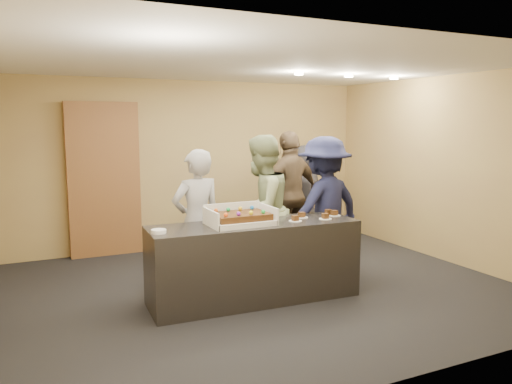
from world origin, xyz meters
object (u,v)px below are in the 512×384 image
serving_counter (254,262)px  person_brown_extra (290,194)px  person_dark_suit (303,196)px  sheet_cake (240,216)px  person_server_grey (197,222)px  person_sage_man (261,210)px  cake_box (239,220)px  plate_stack (159,231)px  storage_cabinet (104,180)px  person_navy_man (324,207)px

serving_counter → person_brown_extra: person_brown_extra is taller
person_dark_suit → person_brown_extra: bearing=38.0°
sheet_cake → person_dark_suit: 2.79m
person_server_grey → person_sage_man: (0.85, 0.02, 0.08)m
serving_counter → cake_box: cake_box is taller
person_server_grey → person_sage_man: bearing=172.7°
serving_counter → plate_stack: bearing=-175.1°
person_server_grey → person_sage_man: size_ratio=0.92×
serving_counter → person_sage_man: bearing=60.0°
person_server_grey → serving_counter: bearing=126.0°
person_sage_man → cake_box: bearing=12.6°
storage_cabinet → sheet_cake: (1.06, -2.76, -0.17)m
storage_cabinet → person_sage_man: storage_cabinet is taller
sheet_cake → person_dark_suit: person_dark_suit is taller
cake_box → person_dark_suit: (1.97, 1.93, -0.11)m
cake_box → person_server_grey: person_server_grey is taller
person_navy_man → person_dark_suit: person_navy_man is taller
serving_counter → person_sage_man: size_ratio=1.28×
person_brown_extra → storage_cabinet: bearing=-41.8°
storage_cabinet → person_brown_extra: (2.53, -1.26, -0.21)m
serving_counter → person_dark_suit: person_dark_suit is taller
plate_stack → person_dark_suit: bearing=34.6°
serving_counter → sheet_cake: size_ratio=3.91×
person_server_grey → person_navy_man: bearing=169.4°
sheet_cake → person_navy_man: (1.40, 0.45, -0.07)m
storage_cabinet → person_navy_man: bearing=-43.3°
serving_counter → person_server_grey: bearing=137.0°
cake_box → person_brown_extra: person_brown_extra is taller
person_brown_extra → cake_box: bearing=29.7°
serving_counter → person_navy_man: size_ratio=1.30×
person_sage_man → sheet_cake: bearing=14.0°
person_brown_extra → person_dark_suit: person_brown_extra is taller
sheet_cake → plate_stack: (-0.94, -0.04, -0.08)m
sheet_cake → person_dark_suit: size_ratio=0.37×
plate_stack → person_brown_extra: size_ratio=0.08×
plate_stack → storage_cabinet: bearing=92.5°
serving_counter → plate_stack: 1.20m
cake_box → person_brown_extra: 2.08m
serving_counter → storage_cabinet: size_ratio=1.03×
serving_counter → storage_cabinet: (-1.23, 2.76, 0.72)m
sheet_cake → person_brown_extra: person_brown_extra is taller
plate_stack → person_navy_man: (2.33, 0.49, 0.01)m
serving_counter → storage_cabinet: storage_cabinet is taller
plate_stack → person_server_grey: bearing=43.2°
person_brown_extra → person_dark_suit: (0.50, 0.46, -0.12)m
storage_cabinet → person_server_grey: (0.72, -2.24, -0.31)m
sheet_cake → person_sage_man: (0.51, 0.53, -0.06)m
storage_cabinet → cake_box: (1.06, -2.73, -0.22)m
storage_cabinet → serving_counter: bearing=-66.0°
person_navy_man → cake_box: bearing=6.0°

